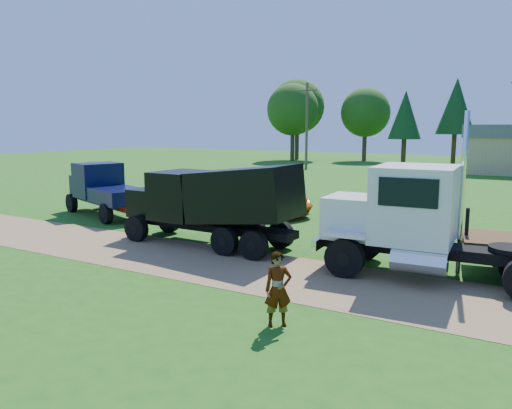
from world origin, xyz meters
The scene contains 10 objects.
ground centered at (0.00, 0.00, 0.00)m, with size 140.00×140.00×0.00m, color #1E5512.
dirt_track centered at (0.00, 0.00, 0.01)m, with size 120.00×4.20×0.01m, color olive.
white_semi_tractor centered at (4.71, 1.99, 1.71)m, with size 8.41×3.23×5.02m.
black_dump_truck centered at (-2.87, 2.08, 1.78)m, with size 7.49×2.42×3.23m.
navy_truck centered at (-11.71, 4.77, 1.36)m, with size 6.25×3.90×2.67m.
orange_pickup centered at (-4.79, 9.16, 0.81)m, with size 2.70×5.85×1.62m, color orange.
spectator_a centered at (2.88, -3.60, 0.87)m, with size 0.64×0.42×1.74m, color #999999.
spectator_b centered at (-3.65, 4.33, 0.97)m, with size 0.94×0.73×1.94m, color #999999.
tan_shed centered at (4.00, 40.00, 2.42)m, with size 6.20×5.40×4.70m.
tree_row centered at (1.22, 50.06, 6.67)m, with size 57.41×13.00×10.86m.
Camera 1 is at (7.94, -13.32, 4.56)m, focal length 35.00 mm.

